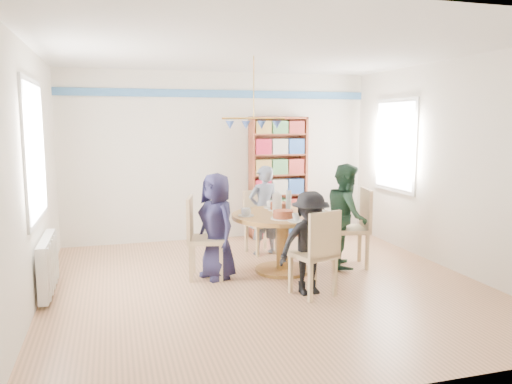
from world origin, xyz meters
name	(u,v)px	position (x,y,z in m)	size (l,w,h in m)	color
ground	(265,284)	(0.00, 0.00, 0.00)	(5.00, 5.00, 0.00)	tan
room_shell	(227,142)	(-0.26, 0.87, 1.65)	(5.00, 5.00, 5.00)	white
radiator	(48,265)	(-2.42, 0.30, 0.35)	(0.12, 1.00, 0.60)	silver
dining_table	(283,229)	(0.36, 0.43, 0.56)	(1.30, 1.30, 0.75)	olive
chair_left	(200,233)	(-0.70, 0.47, 0.55)	(0.54, 0.54, 1.01)	tan
chair_right	(357,224)	(1.39, 0.41, 0.57)	(0.55, 0.55, 1.04)	tan
chair_far	(259,218)	(0.35, 1.46, 0.50)	(0.49, 0.49, 0.91)	tan
chair_near	(318,250)	(0.42, -0.57, 0.53)	(0.53, 0.53, 0.97)	tan
person_left	(217,226)	(-0.50, 0.41, 0.65)	(0.64, 0.41, 1.30)	#181632
person_right	(346,215)	(1.25, 0.43, 0.69)	(0.67, 0.52, 1.37)	#1A3424
person_far	(264,210)	(0.38, 1.31, 0.65)	(0.47, 0.31, 1.29)	gray
person_near	(310,243)	(0.38, -0.44, 0.58)	(0.75, 0.43, 1.16)	black
bookshelf	(278,178)	(0.94, 2.34, 0.98)	(0.95, 0.28, 1.99)	brown
tableware	(280,208)	(0.34, 0.46, 0.82)	(1.17, 1.17, 0.31)	white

